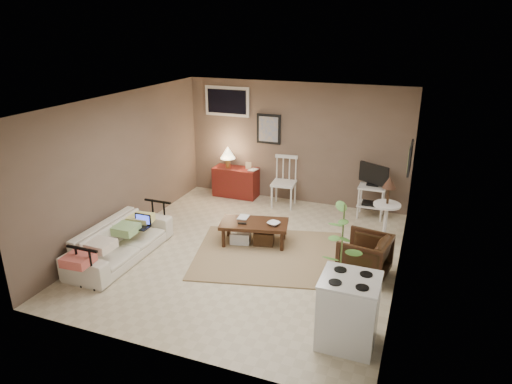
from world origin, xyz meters
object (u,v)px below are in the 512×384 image
at_px(armchair, 365,254).
at_px(potted_plant, 341,252).
at_px(coffee_table, 254,231).
at_px(sofa, 120,236).
at_px(side_table, 387,203).
at_px(red_console, 235,179).
at_px(tv_stand, 372,190).
at_px(stove, 348,311).
at_px(spindle_chair, 284,183).

distance_m(armchair, potted_plant, 0.95).
relative_size(coffee_table, sofa, 0.63).
bearing_deg(potted_plant, armchair, 76.63).
relative_size(side_table, armchair, 1.73).
relative_size(coffee_table, potted_plant, 0.84).
bearing_deg(coffee_table, red_console, 120.88).
distance_m(tv_stand, side_table, 1.11).
bearing_deg(coffee_table, side_table, 21.76).
xyz_separation_m(coffee_table, stove, (1.88, -1.93, 0.19)).
height_order(red_console, armchair, red_console).
relative_size(tv_stand, stove, 1.23).
bearing_deg(side_table, sofa, -152.43).
relative_size(spindle_chair, tv_stand, 0.97).
xyz_separation_m(side_table, stove, (-0.12, -2.73, -0.30)).
xyz_separation_m(armchair, stove, (0.04, -1.58, 0.08)).
height_order(red_console, tv_stand, red_console).
bearing_deg(stove, side_table, 87.45).
bearing_deg(sofa, red_console, -10.48).
bearing_deg(side_table, coffee_table, -158.24).
xyz_separation_m(coffee_table, spindle_chair, (-0.06, 1.81, 0.24)).
bearing_deg(spindle_chair, potted_plant, -60.53).
relative_size(sofa, potted_plant, 1.33).
distance_m(red_console, stove, 4.96).
distance_m(coffee_table, armchair, 1.88).
distance_m(coffee_table, potted_plant, 2.09).
height_order(coffee_table, tv_stand, tv_stand).
bearing_deg(spindle_chair, tv_stand, 0.90).
height_order(tv_stand, armchair, tv_stand).
relative_size(spindle_chair, armchair, 1.48).
distance_m(red_console, potted_plant, 4.25).
xyz_separation_m(tv_stand, armchair, (0.20, -2.19, -0.21)).
bearing_deg(red_console, armchair, -37.65).
distance_m(spindle_chair, stove, 4.22).
distance_m(armchair, stove, 1.58).
relative_size(coffee_table, red_console, 1.12).
xyz_separation_m(sofa, side_table, (3.76, 1.96, 0.35)).
bearing_deg(coffee_table, potted_plant, -36.07).
xyz_separation_m(spindle_chair, stove, (1.94, -3.74, -0.05)).
bearing_deg(red_console, sofa, -100.48).
bearing_deg(side_table, potted_plant, -100.29).
relative_size(sofa, tv_stand, 1.83).
bearing_deg(spindle_chair, sofa, -119.74).
bearing_deg(side_table, spindle_chair, 153.85).
distance_m(spindle_chair, potted_plant, 3.46).
bearing_deg(armchair, stove, 10.81).
xyz_separation_m(spindle_chair, potted_plant, (1.70, -3.00, 0.28)).
distance_m(sofa, red_console, 3.18).
bearing_deg(armchair, potted_plant, -4.07).
xyz_separation_m(coffee_table, red_console, (-1.18, 1.97, 0.14)).
relative_size(spindle_chair, side_table, 0.85).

